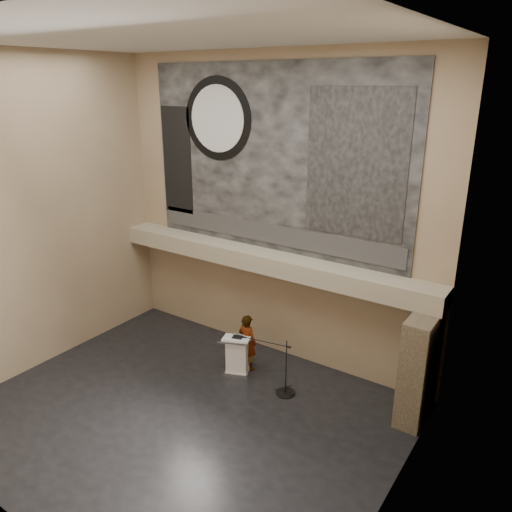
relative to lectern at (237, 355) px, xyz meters
The scene contains 20 objects.
floor 2.38m from the lectern, 89.34° to the right, with size 10.00×10.00×0.00m, color black.
ceiling 8.28m from the lectern, 89.34° to the right, with size 10.00×10.00×0.00m, color silver.
wall_back 4.06m from the lectern, 89.10° to the left, with size 10.00×0.02×8.50m, color #8D7459.
wall_left 6.62m from the lectern, 155.03° to the right, with size 0.02×8.00×8.50m, color #8D7459.
wall_right 6.66m from the lectern, 24.73° to the right, with size 0.02×8.00×8.50m, color #8D7459.
soffit 2.72m from the lectern, 88.82° to the left, with size 10.00×0.80×0.50m, color gray.
sprinkler_left 2.91m from the lectern, 141.89° to the left, with size 0.04×0.04×0.06m, color #B2893D.
sprinkler_right 3.12m from the lectern, 32.65° to the left, with size 0.04×0.04×0.06m, color #B2893D.
banner 5.41m from the lectern, 89.08° to the left, with size 8.00×0.05×5.00m, color black.
banner_text_strip 3.49m from the lectern, 89.06° to the left, with size 7.76×0.02×0.55m, color #2E2E2E.
banner_clock_rim 6.60m from the lectern, 137.69° to the left, with size 2.30×2.30×0.02m, color black.
banner_clock_face 6.59m from the lectern, 138.04° to the left, with size 1.84×1.84×0.02m, color silver.
banner_building_print 6.00m from the lectern, 33.64° to the left, with size 2.60×0.02×3.60m, color black.
banner_brick_print 6.12m from the lectern, 154.43° to the left, with size 1.10×0.02×3.20m, color black.
stone_pier 4.82m from the lectern, 10.12° to the left, with size 0.60×1.40×2.70m, color #453A2A.
lectern is the anchor object (origin of this frame).
binder 0.57m from the lectern, 16.04° to the right, with size 0.28×0.22×0.04m, color black.
papers 0.56m from the lectern, behind, with size 0.22×0.31×0.01m, color silver.
speaker_person 0.45m from the lectern, 72.95° to the left, with size 0.60×0.40×1.65m, color silver.
mic_stand 1.61m from the lectern, ahead, with size 1.51×0.52×1.54m.
Camera 1 is at (7.18, -7.39, 7.69)m, focal length 35.00 mm.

